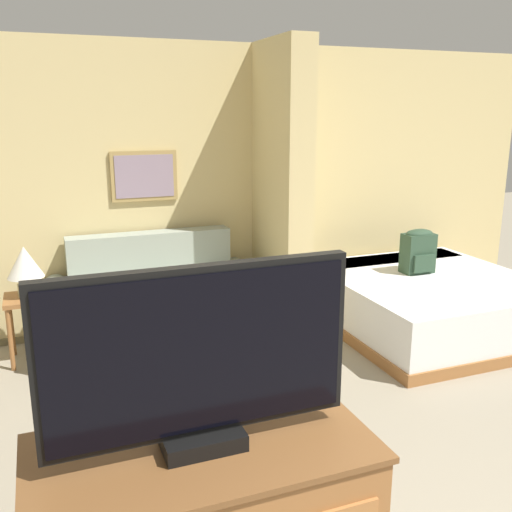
% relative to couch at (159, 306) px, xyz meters
% --- Properties ---
extents(wall_back, '(7.09, 0.16, 2.60)m').
position_rel_couch_xyz_m(wall_back, '(0.66, 0.48, 0.96)').
color(wall_back, '#DBC484').
rests_on(wall_back, ground_plane).
extents(wall_partition_pillar, '(0.24, 0.87, 2.60)m').
position_rel_couch_xyz_m(wall_partition_pillar, '(1.16, -0.02, 0.96)').
color(wall_partition_pillar, '#DBC484').
rests_on(wall_partition_pillar, ground_plane).
extents(couch, '(1.88, 0.84, 0.94)m').
position_rel_couch_xyz_m(couch, '(0.00, 0.00, 0.00)').
color(couch, '#99A393').
rests_on(couch, ground_plane).
extents(coffee_table, '(0.66, 0.51, 0.44)m').
position_rel_couch_xyz_m(coffee_table, '(0.03, -0.99, 0.04)').
color(coffee_table, '#996033').
rests_on(coffee_table, ground_plane).
extents(side_table, '(0.37, 0.37, 0.55)m').
position_rel_couch_xyz_m(side_table, '(-1.05, 0.01, 0.10)').
color(side_table, '#996033').
rests_on(side_table, ground_plane).
extents(table_lamp, '(0.28, 0.28, 0.41)m').
position_rel_couch_xyz_m(table_lamp, '(-1.05, 0.01, 0.47)').
color(table_lamp, tan).
rests_on(table_lamp, side_table).
extents(tv, '(0.91, 0.16, 0.56)m').
position_rel_couch_xyz_m(tv, '(-0.52, -3.27, 0.98)').
color(tv, black).
rests_on(tv, tv_dresser).
extents(bed, '(1.80, 1.90, 0.51)m').
position_rel_couch_xyz_m(bed, '(2.43, -0.57, -0.08)').
color(bed, '#996033').
rests_on(bed, ground_plane).
extents(backpack, '(0.30, 0.20, 0.42)m').
position_rel_couch_xyz_m(backpack, '(2.39, -0.42, 0.38)').
color(backpack, '#2D4733').
rests_on(backpack, bed).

